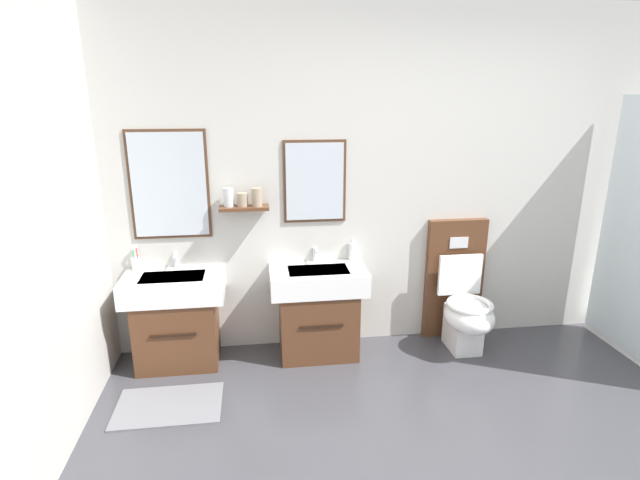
# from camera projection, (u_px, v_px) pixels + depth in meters

# --- Properties ---
(wall_back) EXTENTS (5.09, 0.27, 2.61)m
(wall_back) POSITION_uv_depth(u_px,v_px,m) (423.00, 180.00, 3.86)
(wall_back) COLOR beige
(wall_back) RESTS_ON ground
(bath_mat) EXTENTS (0.68, 0.44, 0.01)m
(bath_mat) POSITION_uv_depth(u_px,v_px,m) (169.00, 406.00, 3.22)
(bath_mat) COLOR slate
(bath_mat) RESTS_ON ground
(vanity_sink_left) EXTENTS (0.72, 0.45, 0.70)m
(vanity_sink_left) POSITION_uv_depth(u_px,v_px,m) (177.00, 316.00, 3.66)
(vanity_sink_left) COLOR #56331E
(vanity_sink_left) RESTS_ON ground
(tap_on_left_sink) EXTENTS (0.03, 0.13, 0.11)m
(tap_on_left_sink) POSITION_uv_depth(u_px,v_px,m) (175.00, 259.00, 3.69)
(tap_on_left_sink) COLOR silver
(tap_on_left_sink) RESTS_ON vanity_sink_left
(vanity_sink_right) EXTENTS (0.72, 0.45, 0.70)m
(vanity_sink_right) POSITION_uv_depth(u_px,v_px,m) (318.00, 308.00, 3.79)
(vanity_sink_right) COLOR #56331E
(vanity_sink_right) RESTS_ON ground
(tap_on_right_sink) EXTENTS (0.03, 0.13, 0.11)m
(tap_on_right_sink) POSITION_uv_depth(u_px,v_px,m) (315.00, 253.00, 3.82)
(tap_on_right_sink) COLOR silver
(tap_on_right_sink) RESTS_ON vanity_sink_right
(toilet) EXTENTS (0.48, 0.62, 1.00)m
(toilet) POSITION_uv_depth(u_px,v_px,m) (461.00, 301.00, 3.92)
(toilet) COLOR #56331E
(toilet) RESTS_ON ground
(toothbrush_cup) EXTENTS (0.07, 0.07, 0.20)m
(toothbrush_cup) POSITION_uv_depth(u_px,v_px,m) (136.00, 263.00, 3.65)
(toothbrush_cup) COLOR silver
(toothbrush_cup) RESTS_ON vanity_sink_left
(soap_dispenser) EXTENTS (0.06, 0.06, 0.17)m
(soap_dispenser) POSITION_uv_depth(u_px,v_px,m) (352.00, 251.00, 3.86)
(soap_dispenser) COLOR white
(soap_dispenser) RESTS_ON vanity_sink_right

